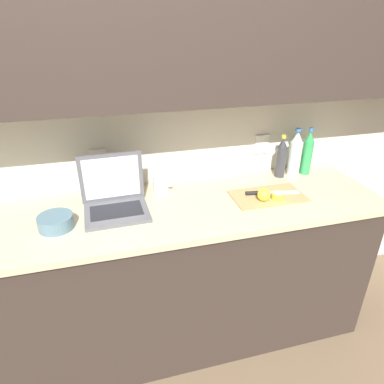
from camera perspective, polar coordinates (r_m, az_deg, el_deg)
ground_plane at (r=2.38m, az=-4.04°, el=-22.33°), size 12.00×12.00×0.00m
wall_back at (r=1.82m, az=-7.35°, el=19.02°), size 5.20×0.38×2.60m
counter_unit at (r=2.05m, az=-5.06°, el=-13.74°), size 2.40×0.65×0.92m
laptop at (r=1.79m, az=-12.79°, el=-0.92°), size 0.33×0.27×0.28m
cutting_board at (r=1.94m, az=12.55°, el=-0.67°), size 0.40×0.23×0.01m
knife at (r=1.94m, az=11.71°, el=-0.09°), size 0.31×0.08×0.02m
lemon_half_cut at (r=1.90m, az=14.10°, el=-0.63°), size 0.07×0.07×0.04m
lemon_whole_beside at (r=1.86m, az=11.89°, el=-0.44°), size 0.07×0.07×0.07m
bottle_green_soda at (r=2.16m, az=14.66°, el=5.51°), size 0.06×0.06×0.27m
bottle_oil_tall at (r=2.20m, az=16.82°, el=6.06°), size 0.07×0.07×0.30m
bottle_water_clear at (r=2.25m, az=18.68°, el=6.16°), size 0.06×0.06×0.29m
measuring_cup at (r=1.93m, az=-5.23°, el=1.41°), size 0.11×0.09×0.10m
bowl_white at (r=1.73m, az=-21.75°, el=-4.65°), size 0.16×0.16×0.06m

